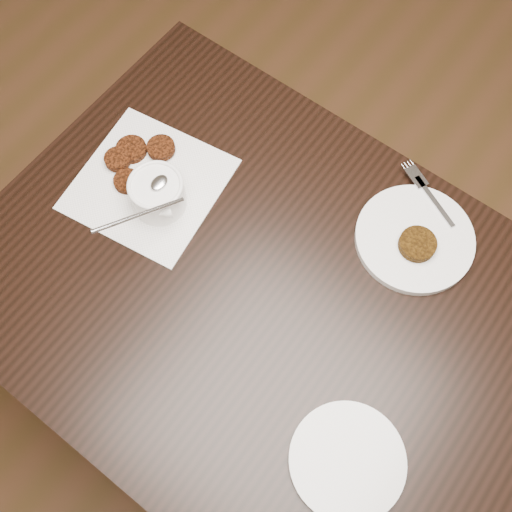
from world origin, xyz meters
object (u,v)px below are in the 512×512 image
Objects in this scene: sauce_ramekin at (155,184)px; plate_with_patty at (416,237)px; table at (294,371)px; napkin at (149,184)px; plate_empty at (347,461)px.

plate_with_patty is at bearing 27.77° from sauce_ramekin.
table is 0.56m from napkin.
table is 8.92× the size of sauce_ramekin.
table is at bearing -4.39° from sauce_ramekin.
plate_with_patty is (0.07, 0.26, 0.39)m from table.
table is 0.47m from plate_with_patty.
plate_with_patty is at bearing 74.70° from table.
sauce_ramekin is at bearing 175.61° from table.
plate_empty reaches higher than napkin.
napkin is (-0.41, 0.05, 0.38)m from table.
plate_empty is at bearing -18.00° from sauce_ramekin.
sauce_ramekin is at bearing 162.00° from plate_empty.
sauce_ramekin reaches higher than table.
sauce_ramekin reaches higher than plate_with_patty.
plate_empty is at bearing -18.32° from napkin.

